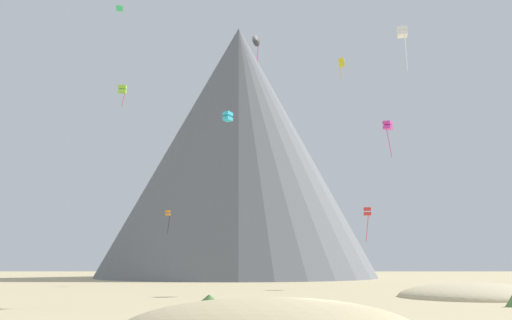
{
  "coord_description": "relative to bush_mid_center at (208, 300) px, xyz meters",
  "views": [
    {
      "loc": [
        -3.59,
        -27.94,
        3.33
      ],
      "look_at": [
        -3.36,
        48.0,
        18.83
      ],
      "focal_mm": 35.73,
      "sensor_mm": 36.0,
      "label": 1
    }
  ],
  "objects": [
    {
      "name": "kite_black_high",
      "position": [
        3.84,
        17.65,
        30.49
      ],
      "size": [
        1.07,
        1.28,
        3.46
      ],
      "rotation": [
        0.0,
        0.0,
        0.9
      ],
      "color": "black"
    },
    {
      "name": "kite_green_high",
      "position": [
        -16.36,
        26.57,
        39.77
      ],
      "size": [
        1.0,
        0.72,
        1.06
      ],
      "rotation": [
        0.0,
        0.0,
        2.8
      ],
      "color": "green"
    },
    {
      "name": "dune_foreground_right",
      "position": [
        25.97,
        11.01,
        -0.45
      ],
      "size": [
        21.76,
        21.7,
        2.86
      ],
      "primitive_type": "ellipsoid",
      "rotation": [
        0.0,
        0.0,
        0.75
      ],
      "color": "#CCBA8E",
      "rests_on": "ground_plane"
    },
    {
      "name": "kite_white_high",
      "position": [
        19.91,
        9.79,
        27.88
      ],
      "size": [
        1.23,
        1.22,
        4.92
      ],
      "rotation": [
        0.0,
        0.0,
        4.54
      ],
      "color": "white"
    },
    {
      "name": "kite_orange_low",
      "position": [
        -10.61,
        40.64,
        10.88
      ],
      "size": [
        0.77,
        0.77,
        3.8
      ],
      "rotation": [
        0.0,
        0.0,
        0.04
      ],
      "color": "orange"
    },
    {
      "name": "kite_magenta_mid",
      "position": [
        20.62,
        20.45,
        20.14
      ],
      "size": [
        1.39,
        1.39,
        4.75
      ],
      "rotation": [
        0.0,
        0.0,
        4.08
      ],
      "color": "#D1339E"
    },
    {
      "name": "bush_mid_center",
      "position": [
        0.0,
        0.0,
        0.0
      ],
      "size": [
        3.23,
        3.23,
        0.91
      ],
      "primitive_type": "cone",
      "rotation": [
        0.0,
        0.0,
        4.05
      ],
      "color": "#477238",
      "rests_on": "ground_plane"
    },
    {
      "name": "kite_yellow_high",
      "position": [
        17.09,
        32.14,
        33.39
      ],
      "size": [
        0.98,
        0.78,
        3.42
      ],
      "rotation": [
        0.0,
        0.0,
        1.88
      ],
      "color": "yellow"
    },
    {
      "name": "kite_red_low",
      "position": [
        19.44,
        29.2,
        10.01
      ],
      "size": [
        1.09,
        1.1,
        4.8
      ],
      "rotation": [
        0.0,
        0.0,
        3.0
      ],
      "color": "red"
    },
    {
      "name": "kite_lime_high",
      "position": [
        -18.45,
        38.04,
        31.27
      ],
      "size": [
        1.46,
        1.53,
        3.88
      ],
      "rotation": [
        0.0,
        0.0,
        3.29
      ],
      "color": "#8CD133"
    },
    {
      "name": "kite_cyan_mid",
      "position": [
        -0.29,
        27.86,
        23.57
      ],
      "size": [
        1.56,
        1.56,
        1.36
      ],
      "rotation": [
        0.0,
        0.0,
        2.46
      ],
      "color": "#33BCDB"
    },
    {
      "name": "bush_scatter_east",
      "position": [
        24.02,
        -0.92,
        0.03
      ],
      "size": [
        1.74,
        1.74,
        0.97
      ],
      "primitive_type": "cone",
      "rotation": [
        0.0,
        0.0,
        5.56
      ],
      "color": "#568442",
      "rests_on": "ground_plane"
    },
    {
      "name": "rock_massif",
      "position": [
        0.85,
        85.95,
        29.23
      ],
      "size": [
        90.82,
        90.82,
        66.31
      ],
      "color": "slate",
      "rests_on": "ground_plane"
    }
  ]
}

